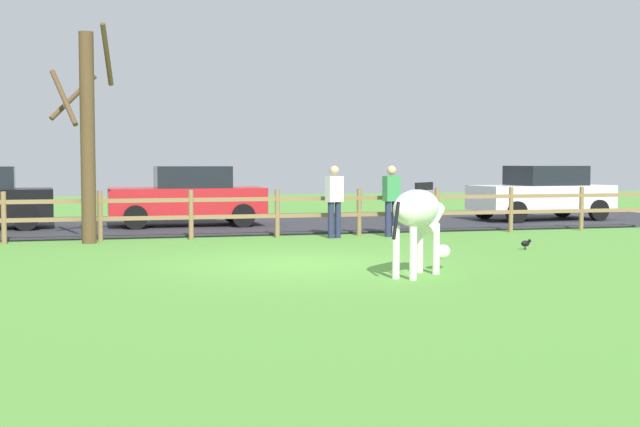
# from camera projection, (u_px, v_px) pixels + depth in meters

# --- Properties ---
(ground_plane) EXTENTS (60.00, 60.00, 0.00)m
(ground_plane) POSITION_uv_depth(u_px,v_px,m) (299.00, 264.00, 14.20)
(ground_plane) COLOR #549338
(parking_asphalt) EXTENTS (28.00, 7.40, 0.05)m
(parking_asphalt) POSITION_uv_depth(u_px,v_px,m) (220.00, 224.00, 23.17)
(parking_asphalt) COLOR #2D2D33
(parking_asphalt) RESTS_ON ground_plane
(paddock_fence) EXTENTS (21.56, 0.11, 1.10)m
(paddock_fence) POSITION_uv_depth(u_px,v_px,m) (235.00, 211.00, 18.91)
(paddock_fence) COLOR olive
(paddock_fence) RESTS_ON ground_plane
(bare_tree) EXTENTS (1.35, 1.55, 4.57)m
(bare_tree) POSITION_uv_depth(u_px,v_px,m) (87.00, 132.00, 17.73)
(bare_tree) COLOR #513A23
(bare_tree) RESTS_ON ground_plane
(zebra) EXTENTS (1.55, 1.46, 1.41)m
(zebra) POSITION_uv_depth(u_px,v_px,m) (419.00, 215.00, 12.75)
(zebra) COLOR white
(zebra) RESTS_ON ground_plane
(crow_on_grass) EXTENTS (0.21, 0.10, 0.20)m
(crow_on_grass) POSITION_uv_depth(u_px,v_px,m) (526.00, 243.00, 16.58)
(crow_on_grass) COLOR black
(crow_on_grass) RESTS_ON ground_plane
(parked_car_white) EXTENTS (4.13, 2.14, 1.56)m
(parked_car_white) POSITION_uv_depth(u_px,v_px,m) (542.00, 192.00, 24.29)
(parked_car_white) COLOR white
(parked_car_white) RESTS_ON parking_asphalt
(parked_car_red) EXTENTS (4.00, 1.89, 1.56)m
(parked_car_red) POSITION_uv_depth(u_px,v_px,m) (188.00, 196.00, 22.05)
(parked_car_red) COLOR red
(parked_car_red) RESTS_ON parking_asphalt
(visitor_left_of_tree) EXTENTS (0.41, 0.31, 1.64)m
(visitor_left_of_tree) POSITION_uv_depth(u_px,v_px,m) (334.00, 198.00, 19.05)
(visitor_left_of_tree) COLOR #232847
(visitor_left_of_tree) RESTS_ON ground_plane
(visitor_right_of_tree) EXTENTS (0.40, 0.30, 1.64)m
(visitor_right_of_tree) POSITION_uv_depth(u_px,v_px,m) (391.00, 197.00, 19.40)
(visitor_right_of_tree) COLOR #232847
(visitor_right_of_tree) RESTS_ON ground_plane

